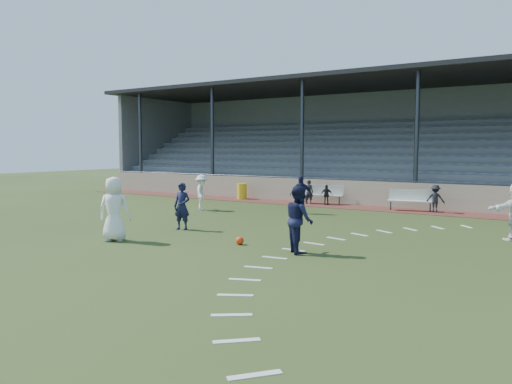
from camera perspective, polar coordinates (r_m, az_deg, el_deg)
ground at (r=15.49m, az=-5.04°, el=-5.48°), size 90.00×90.00×0.00m
cinder_track at (r=24.54m, az=10.18°, el=-1.63°), size 34.00×2.00×0.02m
retaining_wall at (r=25.45m, az=11.12°, el=-0.08°), size 34.00×0.18×1.20m
bench_left at (r=25.47m, az=7.73°, el=-0.06°), size 2.04×0.93×0.95m
bench_right at (r=23.49m, az=17.31°, el=-0.67°), size 2.04×0.84×0.95m
trash_bin at (r=27.67m, az=-1.61°, el=0.11°), size 0.54×0.54×0.86m
football at (r=14.67m, az=-1.87°, el=-5.57°), size 0.24×0.24×0.24m
player_white_lead at (r=15.75m, az=-15.90°, el=-1.87°), size 1.14×1.00×1.96m
player_navy_lead at (r=17.43m, az=-8.46°, el=-1.63°), size 0.66×0.51×1.63m
player_navy_mid at (r=13.49m, az=4.96°, el=-3.12°), size 1.11×1.11×1.82m
player_white_wing at (r=22.88m, az=-6.21°, el=-0.04°), size 1.06×1.21×1.62m
player_navy_wing at (r=21.65m, az=5.19°, el=-0.31°), size 1.03×0.79×1.63m
sub_left_near at (r=25.31m, az=6.07°, el=0.02°), size 0.47×0.34×1.21m
sub_left_far at (r=24.92m, az=8.07°, el=-0.32°), size 0.64×0.45×1.00m
sub_right at (r=23.17m, az=19.81°, el=-0.71°), size 0.82×0.51×1.21m
grandstand at (r=29.79m, az=14.55°, el=3.67°), size 34.60×9.00×6.61m
penalty_arc at (r=13.40m, az=9.12°, el=-7.14°), size 3.89×14.63×0.01m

